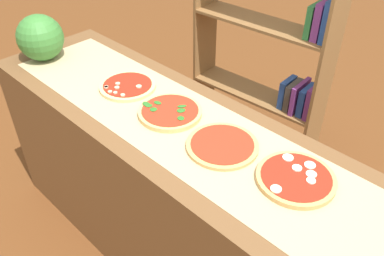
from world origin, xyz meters
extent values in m
cube|color=brown|center=(0.00, 0.00, 0.48)|extent=(2.46, 0.64, 0.95)
cube|color=tan|center=(0.00, 0.00, 0.95)|extent=(2.20, 0.47, 0.00)
cylinder|color=#E5C17F|center=(-0.48, 0.03, 0.96)|extent=(0.28, 0.28, 0.02)
cylinder|color=#AD2314|center=(-0.48, 0.03, 0.97)|extent=(0.24, 0.24, 0.00)
cylinder|color=#C6B28E|center=(-0.41, -0.05, 0.98)|extent=(0.02, 0.02, 0.01)
cylinder|color=#C6B28E|center=(-0.42, 0.06, 0.98)|extent=(0.03, 0.03, 0.01)
cylinder|color=#C6B28E|center=(-0.49, -0.03, 0.98)|extent=(0.02, 0.02, 0.01)
cylinder|color=#C6B28E|center=(-0.53, -0.06, 0.98)|extent=(0.02, 0.02, 0.01)
cylinder|color=#C6B28E|center=(-0.46, -0.06, 0.98)|extent=(0.02, 0.02, 0.01)
cylinder|color=#C6B28E|center=(-0.48, -0.07, 0.98)|extent=(0.02, 0.02, 0.01)
cylinder|color=#C6B28E|center=(-0.51, 0.00, 0.98)|extent=(0.02, 0.02, 0.01)
cylinder|color=#C6B28E|center=(-0.53, -0.06, 0.98)|extent=(0.02, 0.02, 0.01)
cylinder|color=#DBB26B|center=(-0.16, 0.02, 0.96)|extent=(0.29, 0.29, 0.02)
cylinder|color=red|center=(-0.16, 0.02, 0.98)|extent=(0.26, 0.26, 0.00)
ellipsoid|color=#286B23|center=(-0.21, -0.03, 0.98)|extent=(0.04, 0.04, 0.00)
ellipsoid|color=#286B23|center=(-0.12, 0.05, 0.98)|extent=(0.04, 0.05, 0.00)
ellipsoid|color=#286B23|center=(-0.14, 0.08, 0.98)|extent=(0.04, 0.05, 0.00)
ellipsoid|color=#286B23|center=(-0.24, 0.02, 0.98)|extent=(0.04, 0.03, 0.00)
ellipsoid|color=#286B23|center=(-0.27, -0.02, 0.98)|extent=(0.05, 0.04, 0.00)
ellipsoid|color=#286B23|center=(-0.08, 0.01, 0.98)|extent=(0.04, 0.04, 0.00)
ellipsoid|color=#286B23|center=(-0.25, -0.02, 0.98)|extent=(0.04, 0.04, 0.00)
cylinder|color=tan|center=(0.16, 0.01, 0.96)|extent=(0.30, 0.30, 0.01)
cylinder|color=red|center=(0.16, 0.01, 0.97)|extent=(0.26, 0.26, 0.00)
cylinder|color=tan|center=(0.48, 0.05, 0.96)|extent=(0.29, 0.29, 0.02)
cylinder|color=#AD2314|center=(0.48, 0.05, 0.97)|extent=(0.26, 0.26, 0.00)
cylinder|color=#EFE5CC|center=(0.53, 0.07, 0.98)|extent=(0.03, 0.03, 0.00)
cylinder|color=#EFE5CC|center=(0.52, 0.10, 0.98)|extent=(0.04, 0.04, 0.00)
cylinder|color=#EFE5CC|center=(0.47, -0.06, 0.98)|extent=(0.04, 0.04, 0.00)
cylinder|color=#EFE5CC|center=(0.46, 0.09, 0.98)|extent=(0.04, 0.04, 0.00)
cylinder|color=#EFE5CC|center=(0.40, 0.12, 0.98)|extent=(0.04, 0.04, 0.00)
cylinder|color=#EFE5CC|center=(0.49, 0.14, 0.98)|extent=(0.04, 0.04, 0.00)
sphere|color=#387A33|center=(-1.06, -0.09, 1.08)|extent=(0.25, 0.25, 0.25)
cube|color=brown|center=(0.07, 1.05, 0.77)|extent=(0.03, 0.24, 1.54)
cube|color=brown|center=(-0.85, 1.00, 0.77)|extent=(0.03, 0.24, 1.54)
cube|color=brown|center=(-0.39, 1.02, 0.01)|extent=(0.91, 0.29, 0.02)
cube|color=#234799|center=(0.03, 1.05, 0.14)|extent=(0.05, 0.14, 0.24)
cube|color=#2D753D|center=(-0.02, 1.05, 0.13)|extent=(0.05, 0.17, 0.23)
cube|color=orange|center=(-0.06, 1.04, 0.10)|extent=(0.04, 0.17, 0.17)
cube|color=#B22823|center=(-0.10, 1.04, 0.11)|extent=(0.04, 0.18, 0.19)
cube|color=#2D753D|center=(-0.14, 1.04, 0.14)|extent=(0.05, 0.20, 0.25)
cube|color=orange|center=(-0.20, 1.04, 0.11)|extent=(0.05, 0.18, 0.19)
cube|color=brown|center=(-0.39, 1.02, 0.52)|extent=(0.91, 0.29, 0.02)
cube|color=#753384|center=(0.03, 1.05, 0.63)|extent=(0.04, 0.18, 0.21)
cube|color=#234799|center=(-0.02, 1.05, 0.62)|extent=(0.05, 0.16, 0.18)
cube|color=#753384|center=(-0.07, 1.04, 0.62)|extent=(0.04, 0.20, 0.20)
cube|color=#47423D|center=(-0.11, 1.04, 0.62)|extent=(0.05, 0.17, 0.18)
cube|color=#234799|center=(-0.16, 1.04, 0.62)|extent=(0.05, 0.16, 0.19)
cube|color=brown|center=(-0.39, 1.02, 1.02)|extent=(0.91, 0.29, 0.02)
cube|color=#234799|center=(0.03, 1.05, 1.15)|extent=(0.04, 0.16, 0.24)
cube|color=#753384|center=(-0.02, 1.05, 1.14)|extent=(0.05, 0.15, 0.21)
cube|color=#2D753D|center=(-0.07, 1.04, 1.13)|extent=(0.04, 0.15, 0.19)
camera|label=1|loc=(0.95, -0.97, 2.00)|focal=37.61mm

